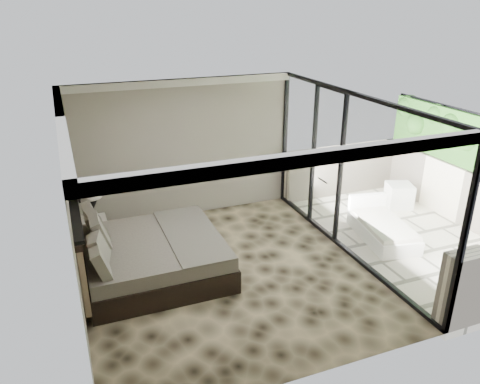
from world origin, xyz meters
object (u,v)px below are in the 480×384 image
object	(u,v)px
bed	(147,255)
ottoman	(399,195)
nightstand	(94,233)
table_lamp	(91,197)
lounger	(382,228)

from	to	relation	value
bed	ottoman	world-z (taller)	bed
nightstand	table_lamp	xyz separation A→B (m)	(0.03, 0.02, 0.70)
lounger	bed	bearing A→B (deg)	-173.68
nightstand	lounger	xyz separation A→B (m)	(5.06, -1.64, -0.05)
ottoman	lounger	xyz separation A→B (m)	(-1.24, -1.06, -0.07)
nightstand	ottoman	world-z (taller)	ottoman
nightstand	bed	bearing A→B (deg)	-57.48
nightstand	ottoman	bearing A→B (deg)	-0.89
nightstand	lounger	world-z (taller)	lounger
table_lamp	ottoman	xyz separation A→B (m)	(6.27, -0.61, -0.69)
bed	ottoman	distance (m)	5.63
ottoman	lounger	world-z (taller)	lounger
ottoman	lounger	bearing A→B (deg)	-139.50
table_lamp	lounger	size ratio (longest dim) A/B	0.40
nightstand	ottoman	size ratio (longest dim) A/B	0.95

